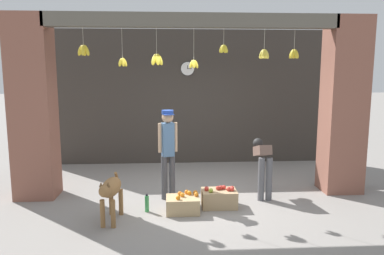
# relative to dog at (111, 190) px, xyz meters

# --- Properties ---
(ground_plane) EXTENTS (60.00, 60.00, 0.00)m
(ground_plane) POSITION_rel_dog_xyz_m (1.30, 0.96, -0.50)
(ground_plane) COLOR gray
(shop_back_wall) EXTENTS (6.90, 0.12, 3.22)m
(shop_back_wall) POSITION_rel_dog_xyz_m (1.30, 3.63, 1.11)
(shop_back_wall) COLOR #38332D
(shop_back_wall) RESTS_ON ground_plane
(shop_pillar_left) EXTENTS (0.70, 0.60, 3.22)m
(shop_pillar_left) POSITION_rel_dog_xyz_m (-1.50, 1.26, 1.11)
(shop_pillar_left) COLOR brown
(shop_pillar_left) RESTS_ON ground_plane
(shop_pillar_right) EXTENTS (0.70, 0.60, 3.22)m
(shop_pillar_right) POSITION_rel_dog_xyz_m (4.10, 1.26, 1.11)
(shop_pillar_right) COLOR brown
(shop_pillar_right) RESTS_ON ground_plane
(storefront_awning) EXTENTS (5.00, 0.31, 0.93)m
(storefront_awning) POSITION_rel_dog_xyz_m (1.30, 1.08, 2.56)
(storefront_awning) COLOR #5B564C
(dog) EXTENTS (0.32, 0.93, 0.72)m
(dog) POSITION_rel_dog_xyz_m (0.00, 0.00, 0.00)
(dog) COLOR olive
(dog) RESTS_ON ground_plane
(shopkeeper) EXTENTS (0.34, 0.28, 1.59)m
(shopkeeper) POSITION_rel_dog_xyz_m (0.85, 0.99, 0.43)
(shopkeeper) COLOR #424247
(shopkeeper) RESTS_ON ground_plane
(worker_stooping) EXTENTS (0.25, 0.76, 1.00)m
(worker_stooping) POSITION_rel_dog_xyz_m (2.55, 1.00, 0.16)
(worker_stooping) COLOR #56565B
(worker_stooping) RESTS_ON ground_plane
(fruit_crate_oranges) EXTENTS (0.53, 0.41, 0.32)m
(fruit_crate_oranges) POSITION_rel_dog_xyz_m (1.09, 0.32, -0.36)
(fruit_crate_oranges) COLOR tan
(fruit_crate_oranges) RESTS_ON ground_plane
(fruit_crate_apples) EXTENTS (0.58, 0.40, 0.36)m
(fruit_crate_apples) POSITION_rel_dog_xyz_m (1.70, 0.53, -0.34)
(fruit_crate_apples) COLOR tan
(fruit_crate_apples) RESTS_ON ground_plane
(water_bottle) EXTENTS (0.07, 0.07, 0.29)m
(water_bottle) POSITION_rel_dog_xyz_m (0.51, 0.38, -0.36)
(water_bottle) COLOR #38934C
(water_bottle) RESTS_ON ground_plane
(wall_clock) EXTENTS (0.34, 0.03, 0.34)m
(wall_clock) POSITION_rel_dog_xyz_m (1.33, 3.55, 1.80)
(wall_clock) COLOR black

